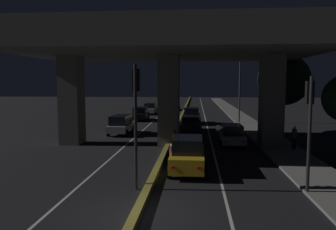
{
  "coord_description": "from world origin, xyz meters",
  "views": [
    {
      "loc": [
        2.04,
        -10.94,
        4.64
      ],
      "look_at": [
        -0.92,
        23.27,
        1.32
      ],
      "focal_mm": 35.0,
      "sensor_mm": 36.0,
      "label": 1
    }
  ],
  "objects": [
    {
      "name": "car_silver_lead_oncoming",
      "position": [
        -4.8,
        18.28,
        0.93
      ],
      "size": [
        1.92,
        4.2,
        1.74
      ],
      "rotation": [
        0.0,
        0.0,
        -1.59
      ],
      "color": "gray",
      "rests_on": "ground_plane"
    },
    {
      "name": "roadside_tree_kerbside_mid",
      "position": [
        10.15,
        20.49,
        4.98
      ],
      "size": [
        4.79,
        4.79,
        7.39
      ],
      "color": "#38281C",
      "rests_on": "ground_plane"
    },
    {
      "name": "car_silver_third_oncoming",
      "position": [
        -4.87,
        38.07,
        0.86
      ],
      "size": [
        1.94,
        4.17,
        1.66
      ],
      "rotation": [
        0.0,
        0.0,
        -1.59
      ],
      "color": "gray",
      "rests_on": "ground_plane"
    },
    {
      "name": "traffic_light_left_of_median",
      "position": [
        -0.57,
        3.0,
        3.71
      ],
      "size": [
        0.3,
        0.49,
        5.46
      ],
      "color": "black",
      "rests_on": "ground_plane"
    },
    {
      "name": "sidewalk_right",
      "position": [
        8.01,
        28.0,
        0.06
      ],
      "size": [
        2.78,
        126.0,
        0.12
      ],
      "primitive_type": "cube",
      "color": "slate",
      "rests_on": "ground_plane"
    },
    {
      "name": "ground_plane",
      "position": [
        0.0,
        0.0,
        0.0
      ],
      "size": [
        200.0,
        200.0,
        0.0
      ],
      "primitive_type": "plane",
      "color": "black"
    },
    {
      "name": "lane_line_left_inner",
      "position": [
        -3.24,
        35.0,
        0.0
      ],
      "size": [
        0.12,
        126.0,
        0.0
      ],
      "primitive_type": "cube",
      "color": "beige",
      "rests_on": "ground_plane"
    },
    {
      "name": "lane_line_right_inner",
      "position": [
        3.24,
        35.0,
        0.0
      ],
      "size": [
        0.12,
        126.0,
        0.0
      ],
      "primitive_type": "cube",
      "color": "beige",
      "rests_on": "ground_plane"
    },
    {
      "name": "car_silver_second",
      "position": [
        4.71,
        13.8,
        0.8
      ],
      "size": [
        1.88,
        3.96,
        1.55
      ],
      "rotation": [
        0.0,
        0.0,
        1.58
      ],
      "color": "gray",
      "rests_on": "ground_plane"
    },
    {
      "name": "car_dark_green_fourth",
      "position": [
        1.56,
        26.86,
        0.95
      ],
      "size": [
        2.1,
        4.28,
        1.85
      ],
      "rotation": [
        0.0,
        0.0,
        1.54
      ],
      "color": "black",
      "rests_on": "ground_plane"
    },
    {
      "name": "motorcycle_black_filtering_mid",
      "position": [
        0.55,
        11.78,
        0.59
      ],
      "size": [
        0.34,
        1.93,
        1.39
      ],
      "rotation": [
        0.0,
        0.0,
        1.64
      ],
      "color": "black",
      "rests_on": "ground_plane"
    },
    {
      "name": "median_divider",
      "position": [
        0.0,
        35.0,
        0.13
      ],
      "size": [
        0.33,
        126.0,
        0.26
      ],
      "primitive_type": "cube",
      "color": "olive",
      "rests_on": "ground_plane"
    },
    {
      "name": "car_dark_blue_third",
      "position": [
        1.51,
        20.45,
        0.76
      ],
      "size": [
        2.15,
        4.78,
        1.49
      ],
      "rotation": [
        0.0,
        0.0,
        1.61
      ],
      "color": "#141938",
      "rests_on": "ground_plane"
    },
    {
      "name": "car_taxi_yellow_lead",
      "position": [
        1.61,
        6.0,
        0.94
      ],
      "size": [
        1.9,
        4.09,
        1.85
      ],
      "rotation": [
        0.0,
        0.0,
        1.56
      ],
      "color": "gold",
      "rests_on": "ground_plane"
    },
    {
      "name": "pedestrian_on_sidewalk",
      "position": [
        8.8,
        12.03,
        0.92
      ],
      "size": [
        0.33,
        0.33,
        1.59
      ],
      "color": "black",
      "rests_on": "sidewalk_right"
    },
    {
      "name": "traffic_light_right_of_median",
      "position": [
        6.72,
        3.0,
        3.37
      ],
      "size": [
        0.3,
        0.49,
        4.94
      ],
      "color": "black",
      "rests_on": "ground_plane"
    },
    {
      "name": "car_dark_green_fourth_oncoming",
      "position": [
        -1.72,
        46.11,
        0.99
      ],
      "size": [
        1.93,
        4.19,
        1.89
      ],
      "rotation": [
        0.0,
        0.0,
        -1.55
      ],
      "color": "black",
      "rests_on": "ground_plane"
    },
    {
      "name": "elevated_overpass",
      "position": [
        0.0,
        13.38,
        7.22
      ],
      "size": [
        21.43,
        13.55,
        9.39
      ],
      "color": "slate",
      "rests_on": "ground_plane"
    },
    {
      "name": "street_lamp",
      "position": [
        6.8,
        27.82,
        5.23
      ],
      "size": [
        2.21,
        0.32,
        8.97
      ],
      "color": "#2D2D30",
      "rests_on": "ground_plane"
    },
    {
      "name": "motorcycle_blue_filtering_near",
      "position": [
        0.77,
        6.38,
        0.61
      ],
      "size": [
        0.33,
        1.99,
        1.43
      ],
      "rotation": [
        0.0,
        0.0,
        1.62
      ],
      "color": "black",
      "rests_on": "ground_plane"
    },
    {
      "name": "car_black_second_oncoming",
      "position": [
        -4.97,
        29.66,
        0.87
      ],
      "size": [
        2.03,
        4.43,
        1.69
      ],
      "rotation": [
        0.0,
        0.0,
        -1.54
      ],
      "color": "black",
      "rests_on": "ground_plane"
    }
  ]
}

